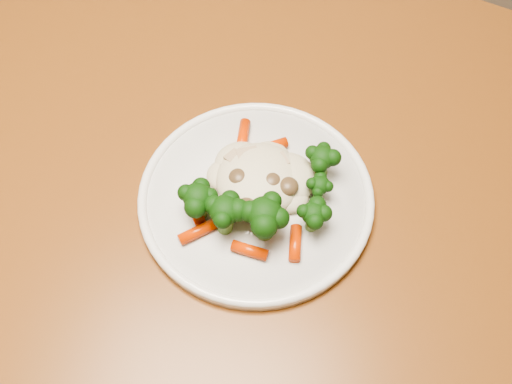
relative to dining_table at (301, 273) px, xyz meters
The scene contains 3 objects.
dining_table is the anchor object (origin of this frame).
plate 0.12m from the dining_table, 153.18° to the left, with size 0.25×0.25×0.01m, color white.
meal 0.14m from the dining_table, 156.57° to the left, with size 0.16×0.17×0.05m.
Camera 1 is at (-0.01, -0.07, 1.34)m, focal length 45.00 mm.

